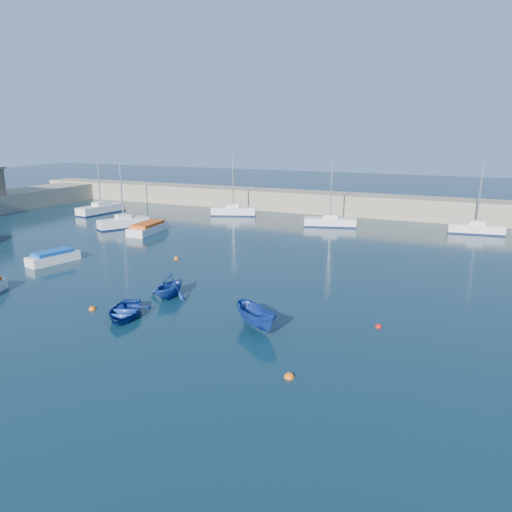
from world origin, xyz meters
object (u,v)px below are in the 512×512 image
at_px(sailboat_7, 476,228).
at_px(sailboat_3, 124,223).
at_px(dinghy_center, 124,311).
at_px(sailboat_6, 330,222).
at_px(sailboat_4, 101,209).
at_px(motorboat_1, 53,257).
at_px(sailboat_5, 233,211).
at_px(dinghy_right, 257,317).
at_px(dinghy_left, 169,286).
at_px(motorboat_2, 148,228).

bearing_deg(sailboat_7, sailboat_3, 102.13).
bearing_deg(dinghy_center, sailboat_6, 61.48).
height_order(sailboat_4, motorboat_1, sailboat_4).
bearing_deg(motorboat_1, sailboat_5, 96.41).
bearing_deg(dinghy_right, motorboat_1, 110.15).
xyz_separation_m(sailboat_3, dinghy_left, (18.03, -17.90, 0.20)).
bearing_deg(sailboat_3, sailboat_7, 49.93).
bearing_deg(motorboat_2, dinghy_right, -47.83).
xyz_separation_m(sailboat_4, dinghy_right, (34.65, -27.39, 0.09)).
xyz_separation_m(sailboat_4, dinghy_left, (27.25, -24.83, 0.21)).
xyz_separation_m(sailboat_4, sailboat_5, (16.60, 5.59, -0.00)).
bearing_deg(dinghy_left, sailboat_4, 137.95).
bearing_deg(sailboat_5, sailboat_6, -119.99).
bearing_deg(motorboat_1, dinghy_center, -16.95).
distance_m(sailboat_6, motorboat_1, 29.75).
bearing_deg(sailboat_7, sailboat_4, 89.93).
distance_m(sailboat_6, sailboat_7, 15.36).
height_order(sailboat_4, sailboat_6, sailboat_4).
bearing_deg(dinghy_center, sailboat_5, 83.44).
bearing_deg(sailboat_5, sailboat_4, 87.71).
distance_m(sailboat_5, dinghy_center, 36.08).
height_order(sailboat_5, motorboat_1, sailboat_5).
bearing_deg(sailboat_4, dinghy_center, -40.43).
relative_size(sailboat_5, dinghy_left, 2.47).
bearing_deg(sailboat_7, dinghy_right, 155.07).
bearing_deg(dinghy_center, sailboat_7, 39.23).
bearing_deg(sailboat_3, motorboat_1, -42.83).
bearing_deg(dinghy_right, sailboat_7, 18.53).
relative_size(sailboat_5, motorboat_2, 1.33).
relative_size(sailboat_3, sailboat_7, 1.01).
relative_size(dinghy_center, dinghy_right, 1.05).
relative_size(sailboat_7, dinghy_left, 2.43).
bearing_deg(motorboat_2, sailboat_4, 143.10).
bearing_deg(dinghy_right, motorboat_2, 83.87).
distance_m(sailboat_5, motorboat_1, 27.15).
distance_m(sailboat_7, dinghy_right, 34.82).
distance_m(sailboat_7, dinghy_center, 39.31).
bearing_deg(dinghy_center, motorboat_1, 127.14).
relative_size(sailboat_6, dinghy_right, 2.16).
bearing_deg(sailboat_4, dinghy_right, -31.59).
relative_size(sailboat_3, motorboat_2, 1.32).
relative_size(sailboat_4, sailboat_6, 1.17).
bearing_deg(motorboat_1, motorboat_2, 103.86).
height_order(sailboat_3, sailboat_5, sailboat_5).
distance_m(sailboat_5, dinghy_left, 32.23).
distance_m(sailboat_4, sailboat_6, 30.15).
bearing_deg(motorboat_1, dinghy_right, -3.09).
xyz_separation_m(sailboat_7, motorboat_2, (-31.79, -13.91, -0.03)).
height_order(sailboat_5, dinghy_right, sailboat_5).
xyz_separation_m(sailboat_5, motorboat_2, (-3.27, -13.67, -0.06)).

